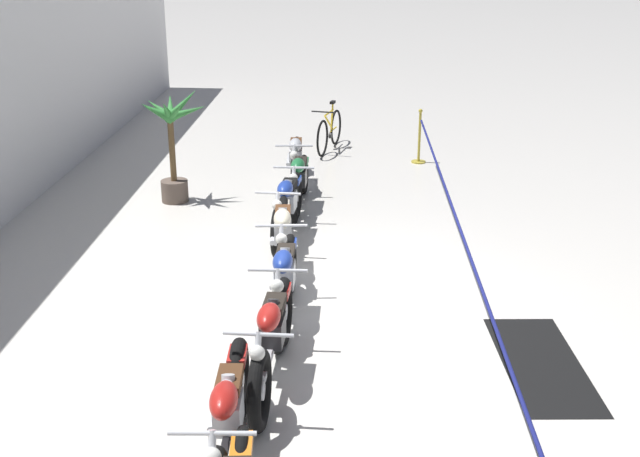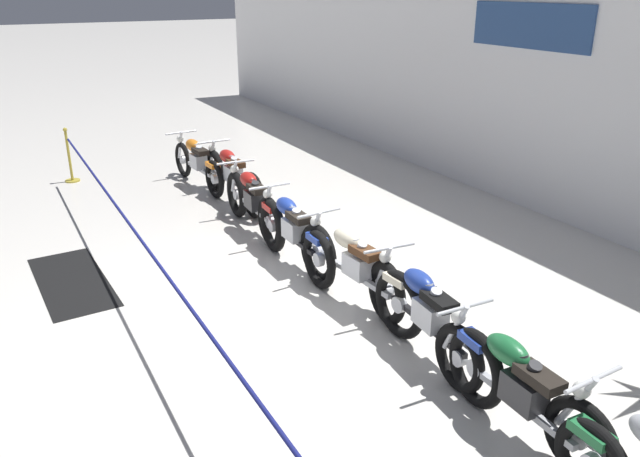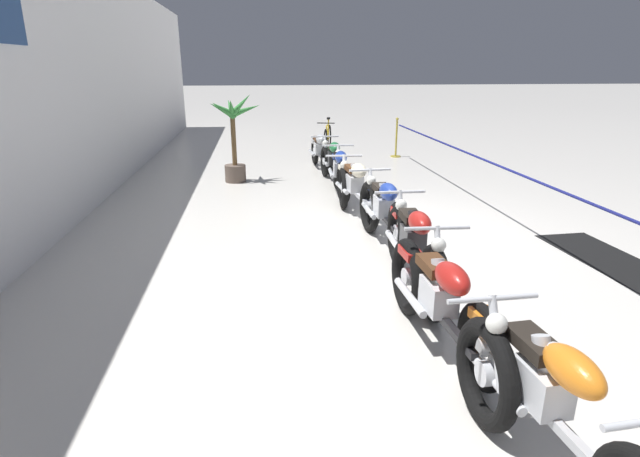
# 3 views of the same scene
# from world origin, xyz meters

# --- Properties ---
(ground_plane) EXTENTS (120.00, 120.00, 0.00)m
(ground_plane) POSITION_xyz_m (0.00, 0.00, 0.00)
(ground_plane) COLOR silver
(back_wall) EXTENTS (28.00, 0.29, 4.20)m
(back_wall) POSITION_xyz_m (-0.00, 5.12, 2.10)
(back_wall) COLOR white
(back_wall) RESTS_ON ground
(motorcycle_orange_0) EXTENTS (2.23, 0.62, 0.92)m
(motorcycle_orange_0) POSITION_xyz_m (-4.69, 0.47, 0.47)
(motorcycle_orange_0) COLOR black
(motorcycle_orange_0) RESTS_ON ground
(motorcycle_red_1) EXTENTS (2.42, 0.62, 0.96)m
(motorcycle_red_1) POSITION_xyz_m (-3.48, 0.69, 0.47)
(motorcycle_red_1) COLOR black
(motorcycle_red_1) RESTS_ON ground
(motorcycle_red_2) EXTENTS (2.34, 0.62, 0.96)m
(motorcycle_red_2) POSITION_xyz_m (-2.04, 0.47, 0.47)
(motorcycle_red_2) COLOR black
(motorcycle_red_2) RESTS_ON ground
(motorcycle_blue_3) EXTENTS (2.24, 0.62, 0.95)m
(motorcycle_blue_3) POSITION_xyz_m (-0.67, 0.46, 0.48)
(motorcycle_blue_3) COLOR black
(motorcycle_blue_3) RESTS_ON ground
(motorcycle_cream_4) EXTENTS (2.40, 0.62, 0.96)m
(motorcycle_cream_4) POSITION_xyz_m (0.72, 0.60, 0.48)
(motorcycle_cream_4) COLOR black
(motorcycle_cream_4) RESTS_ON ground
(motorcycle_blue_5) EXTENTS (2.35, 0.62, 0.95)m
(motorcycle_blue_5) POSITION_xyz_m (2.01, 0.64, 0.47)
(motorcycle_blue_5) COLOR black
(motorcycle_blue_5) RESTS_ON ground
(motorcycle_green_6) EXTENTS (2.21, 0.62, 0.92)m
(motorcycle_green_6) POSITION_xyz_m (3.35, 0.56, 0.45)
(motorcycle_green_6) COLOR black
(motorcycle_green_6) RESTS_ON ground
(stanchion_far_left) EXTENTS (12.27, 0.28, 1.05)m
(stanchion_far_left) POSITION_xyz_m (-1.48, -1.59, 0.75)
(stanchion_far_left) COLOR gold
(stanchion_far_left) RESTS_ON ground
(floor_banner) EXTENTS (2.07, 0.90, 0.01)m
(floor_banner) POSITION_xyz_m (-1.58, -2.28, 0.00)
(floor_banner) COLOR black
(floor_banner) RESTS_ON ground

